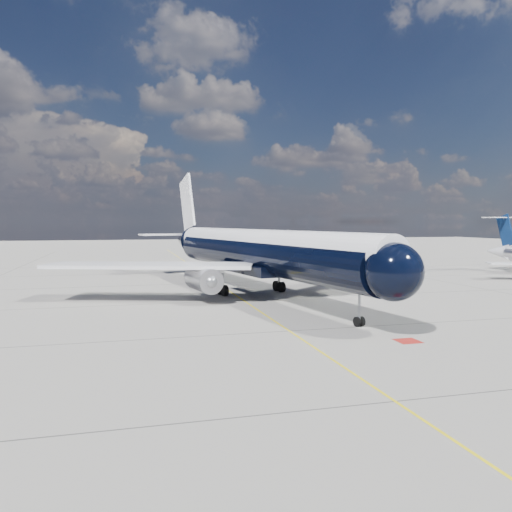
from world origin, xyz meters
name	(u,v)px	position (x,y,z in m)	size (l,w,h in m)	color
ground	(211,279)	(0.00, 30.00, 0.00)	(320.00, 320.00, 0.00)	gray
taxiway_centerline	(217,283)	(0.00, 25.00, 0.00)	(0.16, 160.00, 0.01)	yellow
red_marking	(408,341)	(6.80, -10.00, 0.00)	(1.60, 1.60, 0.01)	maroon
main_airliner	(252,251)	(2.09, 14.40, 4.82)	(43.40, 53.43, 15.52)	black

